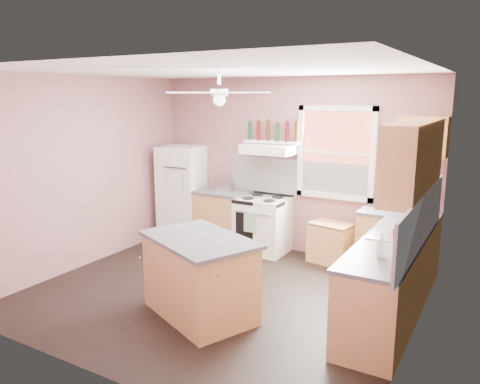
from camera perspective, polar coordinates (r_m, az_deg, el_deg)
The scene contains 32 objects.
floor at distance 5.96m, azimuth -2.33°, elevation -12.28°, with size 4.50×4.50×0.00m, color black.
ceiling at distance 5.45m, azimuth -2.57°, elevation 14.64°, with size 4.50×4.50×0.00m, color white.
wall_back at distance 7.31m, azimuth 6.09°, elevation 3.23°, with size 4.50×0.05×2.70m, color #875A5C.
wall_right at distance 4.76m, azimuth 21.38°, elevation -2.11°, with size 0.05×4.00×2.70m, color #875A5C.
wall_left at distance 7.02m, azimuth -18.35°, elevation 2.34°, with size 0.05×4.00×2.70m, color #875A5C.
backsplash_back at distance 7.14m, azimuth 9.23°, elevation 1.51°, with size 2.90×0.03×0.55m, color white.
backsplash_right at distance 5.10m, azimuth 21.32°, elevation -3.26°, with size 0.03×2.60×0.55m, color white.
window_view at distance 6.97m, azimuth 11.65°, elevation 4.71°, with size 1.00×0.02×1.20m, color brown.
window_frame at distance 6.95m, azimuth 11.58°, elevation 4.69°, with size 1.16×0.07×1.36m, color white.
refrigerator at distance 8.01m, azimuth -7.04°, elevation -0.09°, with size 0.67×0.65×1.59m, color white.
base_cabinet_left at distance 7.71m, azimuth -2.28°, elevation -3.26°, with size 0.90×0.60×0.86m, color #A57D44.
counter_left at distance 7.60m, azimuth -2.30°, elevation 0.01°, with size 0.92×0.62×0.04m, color #474749.
toaster at distance 7.58m, azimuth -2.11°, elevation 0.83°, with size 0.28×0.16×0.18m, color silver.
stove at distance 7.33m, azimuth 2.79°, elevation -4.05°, with size 0.76×0.64×0.86m, color white.
range_hood at distance 7.13m, azimuth 3.54°, elevation 5.24°, with size 0.78×0.50×0.14m, color white.
bottle_shelf at distance 7.22m, azimuth 3.98°, elevation 6.12°, with size 0.90×0.26×0.03m, color white.
cart at distance 7.02m, azimuth 10.98°, elevation -6.13°, with size 0.59×0.39×0.59m, color #A57D44.
base_cabinet_corner at distance 6.70m, azimuth 18.63°, elevation -6.20°, with size 1.00×0.60×0.86m, color #A57D44.
base_cabinet_right at distance 5.37m, azimuth 17.67°, elevation -10.63°, with size 0.60×2.20×0.86m, color #A57D44.
counter_corner at distance 6.58m, azimuth 18.88°, elevation -2.47°, with size 1.02×0.62×0.04m, color #474749.
counter_right at distance 5.22m, azimuth 17.87°, elevation -6.03°, with size 0.62×2.22×0.04m, color #474749.
sink at distance 5.41m, azimuth 18.34°, elevation -5.30°, with size 0.55×0.45×0.03m, color silver.
faucet at distance 5.36m, azimuth 20.07°, elevation -4.73°, with size 0.03×0.03×0.14m, color silver.
upper_cabinet_right at distance 5.20m, azimuth 20.47°, elevation 3.89°, with size 0.33×1.80×0.76m, color #A57D44.
upper_cabinet_corner at distance 6.52m, azimuth 21.43°, elevation 6.33°, with size 0.60×0.33×0.52m, color #A57D44.
paper_towel at distance 6.61m, azimuth 22.08°, elevation 0.65°, with size 0.12×0.12×0.26m, color white.
island at distance 5.29m, azimuth -4.93°, elevation -10.42°, with size 1.24×0.78×0.86m, color #A57D44.
island_top at distance 5.14m, azimuth -5.02°, elevation -5.77°, with size 1.31×0.85×0.04m, color #474749.
ceiling_fan_hub at distance 5.44m, azimuth -2.55°, elevation 12.01°, with size 0.20×0.20×0.08m, color white.
soap_bottle at distance 4.67m, azimuth 16.84°, elevation -6.19°, with size 0.10×0.10×0.25m, color silver.
red_caddy at distance 5.40m, azimuth 19.25°, elevation -4.77°, with size 0.18×0.12×0.10m, color #AE110E.
wine_bottles at distance 7.21m, azimuth 4.05°, elevation 7.38°, with size 0.86×0.06×0.31m.
Camera 1 is at (2.92, -4.59, 2.42)m, focal length 35.00 mm.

